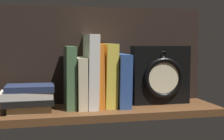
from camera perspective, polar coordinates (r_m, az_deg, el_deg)
ground_plane at (r=117.06cm, az=-2.12°, el=-7.04°), size 83.80×22.61×2.50cm
back_panel at (r=125.08cm, az=-3.08°, el=2.52°), size 83.80×1.20×35.44cm
book_green_romantic at (r=116.06cm, az=-7.12°, el=-1.24°), size 3.58×12.41×21.27cm
book_cream_twain at (r=116.71cm, az=-5.38°, el=-2.13°), size 3.19×14.96×17.42cm
book_white_catcher at (r=116.82cm, az=-3.63°, el=-0.17°), size 3.98×15.39×25.34cm
book_orange_pandolfini at (r=117.53cm, az=-2.16°, el=-0.99°), size 2.46×13.31×21.84cm
book_yellow_seinlanguage at (r=118.19cm, az=-0.57°, el=-0.88°), size 4.59×12.57×22.18cm
book_blue_modern at (r=119.42cm, az=1.50°, el=-1.70°), size 4.49×15.41×18.51cm
framed_clock at (r=124.41cm, az=8.24°, el=-0.88°), size 21.23×7.04×21.23cm
book_stack_side at (r=113.61cm, az=-14.03°, el=-4.63°), size 17.52×12.38×8.69cm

